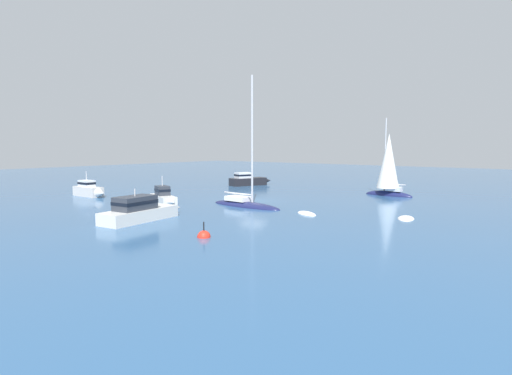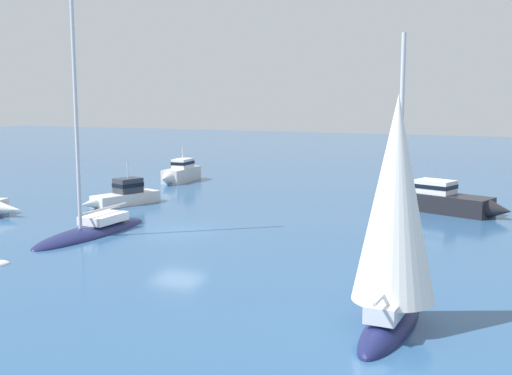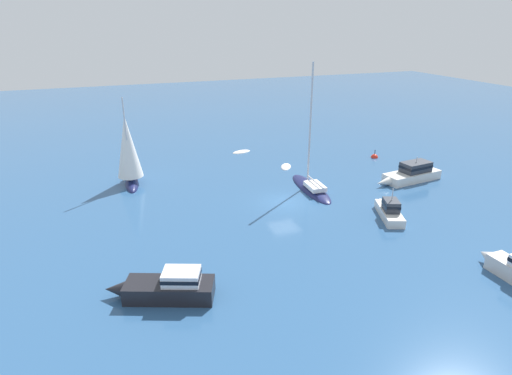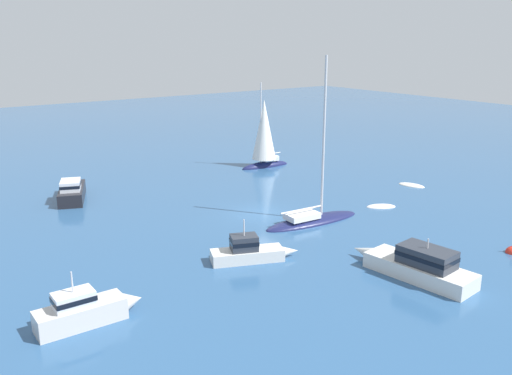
{
  "view_description": "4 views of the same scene",
  "coord_description": "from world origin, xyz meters",
  "px_view_note": "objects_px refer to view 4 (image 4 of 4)",
  "views": [
    {
      "loc": [
        -32.83,
        -25.93,
        5.55
      ],
      "look_at": [
        1.15,
        0.51,
        1.18
      ],
      "focal_mm": 28.98,
      "sensor_mm": 36.0,
      "label": 1
    },
    {
      "loc": [
        15.41,
        -28.1,
        6.93
      ],
      "look_at": [
        3.3,
        2.35,
        2.09
      ],
      "focal_mm": 45.58,
      "sensor_mm": 36.0,
      "label": 2
    },
    {
      "loc": [
        14.53,
        31.52,
        15.19
      ],
      "look_at": [
        2.13,
        -1.57,
        1.13
      ],
      "focal_mm": 29.74,
      "sensor_mm": 36.0,
      "label": 3
    },
    {
      "loc": [
        -31.73,
        22.95,
        12.94
      ],
      "look_at": [
        3.47,
        -2.1,
        0.96
      ],
      "focal_mm": 38.26,
      "sensor_mm": 36.0,
      "label": 4
    }
  ],
  "objects_px": {
    "sailboat": "(264,136)",
    "tender": "(412,186)",
    "channel_buoy": "(512,253)",
    "motor_cruiser": "(72,191)",
    "launch": "(418,265)",
    "tender_1": "(381,207)",
    "cabin_cruiser": "(86,310)",
    "ketch": "(312,219)",
    "powerboat": "(250,251)"
  },
  "relations": [
    {
      "from": "motor_cruiser",
      "to": "cabin_cruiser",
      "type": "distance_m",
      "value": 21.46
    },
    {
      "from": "motor_cruiser",
      "to": "ketch",
      "type": "bearing_deg",
      "value": -120.62
    },
    {
      "from": "sailboat",
      "to": "launch",
      "type": "xyz_separation_m",
      "value": [
        -26.5,
        8.9,
        -2.4
      ]
    },
    {
      "from": "channel_buoy",
      "to": "tender",
      "type": "bearing_deg",
      "value": -28.6
    },
    {
      "from": "tender",
      "to": "tender_1",
      "type": "xyz_separation_m",
      "value": [
        -2.78,
        7.1,
        0.0
      ]
    },
    {
      "from": "launch",
      "to": "tender",
      "type": "bearing_deg",
      "value": -56.77
    },
    {
      "from": "powerboat",
      "to": "ketch",
      "type": "height_order",
      "value": "ketch"
    },
    {
      "from": "powerboat",
      "to": "motor_cruiser",
      "type": "relative_size",
      "value": 0.83
    },
    {
      "from": "sailboat",
      "to": "ketch",
      "type": "xyz_separation_m",
      "value": [
        -15.98,
        7.48,
        -2.95
      ]
    },
    {
      "from": "cabin_cruiser",
      "to": "channel_buoy",
      "type": "bearing_deg",
      "value": -15.56
    },
    {
      "from": "tender",
      "to": "channel_buoy",
      "type": "xyz_separation_m",
      "value": [
        -13.99,
        7.63,
        0.0
      ]
    },
    {
      "from": "powerboat",
      "to": "motor_cruiser",
      "type": "height_order",
      "value": "powerboat"
    },
    {
      "from": "powerboat",
      "to": "ketch",
      "type": "bearing_deg",
      "value": 44.23
    },
    {
      "from": "tender_1",
      "to": "channel_buoy",
      "type": "relative_size",
      "value": 1.88
    },
    {
      "from": "tender_1",
      "to": "cabin_cruiser",
      "type": "bearing_deg",
      "value": -140.77
    },
    {
      "from": "sailboat",
      "to": "channel_buoy",
      "type": "bearing_deg",
      "value": 91.52
    },
    {
      "from": "powerboat",
      "to": "sailboat",
      "type": "bearing_deg",
      "value": 73.34
    },
    {
      "from": "sailboat",
      "to": "ketch",
      "type": "relative_size",
      "value": 0.75
    },
    {
      "from": "ketch",
      "to": "channel_buoy",
      "type": "bearing_deg",
      "value": -57.95
    },
    {
      "from": "sailboat",
      "to": "cabin_cruiser",
      "type": "height_order",
      "value": "sailboat"
    },
    {
      "from": "tender_1",
      "to": "tender",
      "type": "bearing_deg",
      "value": 50.55
    },
    {
      "from": "sailboat",
      "to": "motor_cruiser",
      "type": "bearing_deg",
      "value": 4.57
    },
    {
      "from": "launch",
      "to": "tender_1",
      "type": "relative_size",
      "value": 3.0
    },
    {
      "from": "powerboat",
      "to": "motor_cruiser",
      "type": "distance_m",
      "value": 19.51
    },
    {
      "from": "motor_cruiser",
      "to": "sailboat",
      "type": "bearing_deg",
      "value": -67.91
    },
    {
      "from": "channel_buoy",
      "to": "launch",
      "type": "bearing_deg",
      "value": 81.71
    },
    {
      "from": "tender",
      "to": "launch",
      "type": "height_order",
      "value": "launch"
    },
    {
      "from": "cabin_cruiser",
      "to": "tender_1",
      "type": "bearing_deg",
      "value": 10.02
    },
    {
      "from": "tender_1",
      "to": "channel_buoy",
      "type": "height_order",
      "value": "channel_buoy"
    },
    {
      "from": "channel_buoy",
      "to": "motor_cruiser",
      "type": "bearing_deg",
      "value": 34.14
    },
    {
      "from": "sailboat",
      "to": "tender",
      "type": "distance_m",
      "value": 15.42
    },
    {
      "from": "ketch",
      "to": "cabin_cruiser",
      "type": "height_order",
      "value": "ketch"
    },
    {
      "from": "launch",
      "to": "powerboat",
      "type": "bearing_deg",
      "value": 33.69
    },
    {
      "from": "tender",
      "to": "motor_cruiser",
      "type": "relative_size",
      "value": 0.41
    },
    {
      "from": "sailboat",
      "to": "tender",
      "type": "xyz_separation_m",
      "value": [
        -13.64,
        -6.46,
        -3.16
      ]
    },
    {
      "from": "cabin_cruiser",
      "to": "channel_buoy",
      "type": "xyz_separation_m",
      "value": [
        -6.76,
        -24.41,
        -0.71
      ]
    },
    {
      "from": "sailboat",
      "to": "tender_1",
      "type": "height_order",
      "value": "sailboat"
    },
    {
      "from": "ketch",
      "to": "cabin_cruiser",
      "type": "xyz_separation_m",
      "value": [
        -4.89,
        18.1,
        0.5
      ]
    },
    {
      "from": "sailboat",
      "to": "motor_cruiser",
      "type": "distance_m",
      "value": 19.9
    },
    {
      "from": "channel_buoy",
      "to": "tender_1",
      "type": "bearing_deg",
      "value": -2.71
    },
    {
      "from": "launch",
      "to": "channel_buoy",
      "type": "distance_m",
      "value": 7.85
    },
    {
      "from": "sailboat",
      "to": "channel_buoy",
      "type": "height_order",
      "value": "sailboat"
    },
    {
      "from": "sailboat",
      "to": "cabin_cruiser",
      "type": "xyz_separation_m",
      "value": [
        -20.87,
        25.58,
        -2.45
      ]
    },
    {
      "from": "tender",
      "to": "tender_1",
      "type": "height_order",
      "value": "tender_1"
    },
    {
      "from": "powerboat",
      "to": "tender",
      "type": "xyz_separation_m",
      "value": [
        5.53,
        -21.6,
        -0.6
      ]
    },
    {
      "from": "sailboat",
      "to": "powerboat",
      "type": "relative_size",
      "value": 1.71
    },
    {
      "from": "tender",
      "to": "launch",
      "type": "relative_size",
      "value": 0.34
    },
    {
      "from": "motor_cruiser",
      "to": "launch",
      "type": "bearing_deg",
      "value": -136.1
    },
    {
      "from": "powerboat",
      "to": "channel_buoy",
      "type": "xyz_separation_m",
      "value": [
        -8.46,
        -13.97,
        -0.6
      ]
    },
    {
      "from": "powerboat",
      "to": "tender",
      "type": "height_order",
      "value": "powerboat"
    }
  ]
}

